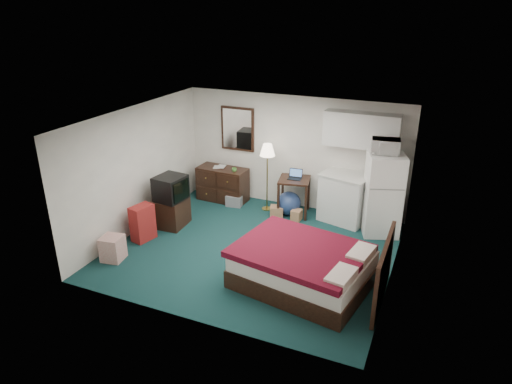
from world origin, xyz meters
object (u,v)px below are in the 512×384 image
at_px(suitcase, 143,223).
at_px(desk, 294,196).
at_px(fridge, 383,194).
at_px(dresser, 223,184).
at_px(floor_lamp, 267,177).
at_px(bed, 303,267).
at_px(kitchen_counter, 345,198).
at_px(tv_stand, 171,212).

bearing_deg(suitcase, desk, 57.87).
xyz_separation_m(fridge, suitcase, (-4.18, -2.13, -0.47)).
bearing_deg(dresser, fridge, -1.25).
xyz_separation_m(floor_lamp, bed, (1.64, -2.51, -0.43)).
bearing_deg(fridge, kitchen_counter, 142.69).
xyz_separation_m(dresser, floor_lamp, (1.15, -0.09, 0.37)).
bearing_deg(desk, dresser, 166.07).
relative_size(desk, kitchen_counter, 0.81).
height_order(desk, kitchen_counter, kitchen_counter).
xyz_separation_m(dresser, fridge, (3.65, -0.23, 0.43)).
relative_size(floor_lamp, suitcase, 2.13).
height_order(floor_lamp, fridge, fridge).
distance_m(dresser, bed, 3.82).
bearing_deg(kitchen_counter, suitcase, -130.28).
relative_size(dresser, floor_lamp, 0.76).
height_order(dresser, floor_lamp, floor_lamp).
bearing_deg(suitcase, kitchen_counter, 48.46).
bearing_deg(tv_stand, bed, -20.35).
height_order(dresser, desk, desk).
bearing_deg(bed, floor_lamp, 133.20).
height_order(desk, fridge, fridge).
xyz_separation_m(dresser, suitcase, (-0.53, -2.36, -0.04)).
xyz_separation_m(floor_lamp, fridge, (2.50, -0.14, 0.07)).
relative_size(kitchen_counter, tv_stand, 1.56).
bearing_deg(dresser, kitchen_counter, 3.01).
relative_size(dresser, desk, 1.41).
bearing_deg(dresser, floor_lamp, -2.17).
bearing_deg(bed, dresser, 147.04).
bearing_deg(fridge, desk, 156.65).
distance_m(floor_lamp, kitchen_counter, 1.73).
distance_m(dresser, floor_lamp, 1.21).
distance_m(kitchen_counter, bed, 2.64).
relative_size(floor_lamp, desk, 1.86).
relative_size(desk, tv_stand, 1.26).
bearing_deg(tv_stand, fridge, 15.93).
bearing_deg(floor_lamp, bed, -56.84).
height_order(bed, suitcase, suitcase).
distance_m(dresser, kitchen_counter, 2.86).
relative_size(dresser, bed, 0.56).
bearing_deg(floor_lamp, suitcase, -126.59).
bearing_deg(tv_stand, floor_lamp, 41.62).
xyz_separation_m(bed, suitcase, (-3.32, 0.25, 0.03)).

